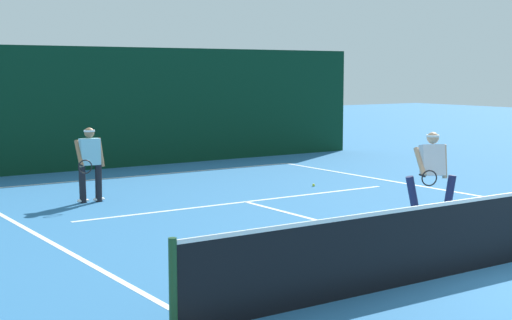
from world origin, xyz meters
name	(u,v)px	position (x,y,z in m)	size (l,w,h in m)	color
ground_plane	(493,266)	(0.00, 0.00, 0.00)	(80.00, 80.00, 0.00)	#2A659A
court_line_baseline_far	(144,175)	(0.00, 11.34, 0.00)	(9.43, 0.10, 0.01)	white
court_line_service	(246,202)	(0.00, 6.41, 0.00)	(7.69, 0.10, 0.01)	white
court_line_centre	(345,228)	(0.00, 3.20, 0.00)	(0.10, 6.40, 0.01)	white
tennis_net	(494,230)	(0.00, 0.00, 0.53)	(10.34, 0.09, 1.06)	#1E4723
player_near	(432,171)	(1.84, 2.89, 0.90)	(1.12, 0.84, 1.65)	#1E234C
player_far	(90,161)	(-2.74, 8.22, 0.87)	(0.79, 0.82, 1.59)	black
tennis_ball	(314,185)	(2.55, 7.30, 0.03)	(0.07, 0.07, 0.07)	#D1E033
back_fence_windscreen	(113,108)	(0.00, 13.31, 1.72)	(17.17, 0.12, 3.45)	black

